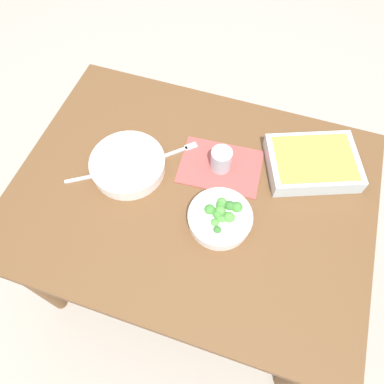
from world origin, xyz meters
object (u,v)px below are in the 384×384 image
stew_bowl (128,164)px  baking_dish (313,162)px  fork_on_table (178,151)px  broccoli_bowl (220,217)px  drink_cup (221,161)px  spoon_by_stew (98,175)px

stew_bowl → baking_dish: (0.60, 0.20, 0.00)m
stew_bowl → fork_on_table: bearing=42.5°
broccoli_bowl → fork_on_table: 0.31m
stew_bowl → broccoli_bowl: broccoli_bowl is taller
baking_dish → broccoli_bowl: bearing=-129.2°
broccoli_bowl → baking_dish: bearing=50.8°
broccoli_bowl → drink_cup: 0.21m
spoon_by_stew → fork_on_table: (0.23, 0.18, -0.00)m
stew_bowl → broccoli_bowl: bearing=-14.6°
stew_bowl → fork_on_table: 0.19m
drink_cup → fork_on_table: bearing=175.3°
stew_bowl → baking_dish: bearing=18.9°
broccoli_bowl → spoon_by_stew: bearing=175.5°
broccoli_bowl → baking_dish: broccoli_bowl is taller
broccoli_bowl → drink_cup: bearing=105.5°
baking_dish → spoon_by_stew: baking_dish is taller
fork_on_table → baking_dish: bearing=9.9°
fork_on_table → spoon_by_stew: bearing=-141.3°
stew_bowl → broccoli_bowl: size_ratio=1.26×
stew_bowl → spoon_by_stew: stew_bowl is taller
stew_bowl → drink_cup: (0.30, 0.11, 0.01)m
broccoli_bowl → fork_on_table: bearing=135.4°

